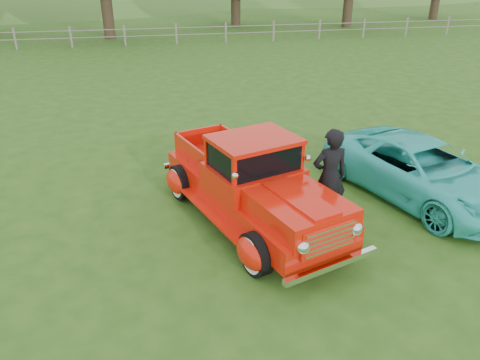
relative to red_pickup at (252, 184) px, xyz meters
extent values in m
plane|color=#254C14|center=(0.25, -0.86, -0.80)|extent=(140.00, 140.00, 0.00)
ellipsoid|color=#386124|center=(-17.75, 57.14, -5.75)|extent=(84.00, 60.00, 18.00)
ellipsoid|color=#386124|center=(20.25, 61.14, -4.65)|extent=(72.00, 52.00, 14.00)
cube|color=slate|center=(0.25, 21.14, -0.25)|extent=(48.00, 0.04, 0.04)
cube|color=slate|center=(0.25, 21.14, 0.15)|extent=(48.00, 0.04, 0.04)
cylinder|color=#302018|center=(5.25, 28.14, 1.07)|extent=(0.70, 0.70, 3.74)
cylinder|color=black|center=(-0.32, -1.70, -0.42)|extent=(0.47, 0.80, 0.76)
cylinder|color=black|center=(1.26, -1.18, -0.42)|extent=(0.47, 0.80, 0.76)
cylinder|color=black|center=(-1.28, 1.25, -0.42)|extent=(0.47, 0.80, 0.76)
cylinder|color=black|center=(0.29, 1.77, -0.42)|extent=(0.47, 0.80, 0.76)
cube|color=red|center=(-0.01, 0.04, -0.22)|extent=(2.92, 4.86, 0.44)
ellipsoid|color=red|center=(-0.38, -1.72, -0.38)|extent=(0.63, 0.84, 0.54)
ellipsoid|color=red|center=(1.33, -1.16, -0.38)|extent=(0.63, 0.84, 0.54)
ellipsoid|color=red|center=(-1.35, 1.23, -0.38)|extent=(0.63, 0.84, 0.54)
ellipsoid|color=red|center=(0.36, 1.79, -0.38)|extent=(0.63, 0.84, 0.54)
cube|color=red|center=(0.47, -1.44, 0.17)|extent=(1.76, 1.94, 0.42)
cube|color=red|center=(0.02, -0.06, 0.19)|extent=(1.94, 1.78, 0.44)
cube|color=black|center=(0.02, -0.06, 0.66)|extent=(1.72, 1.51, 0.50)
cube|color=red|center=(0.02, -0.06, 0.94)|extent=(1.82, 1.63, 0.08)
cube|color=red|center=(-0.43, 1.32, 0.15)|extent=(1.73, 2.22, 0.45)
cube|color=white|center=(0.72, -2.21, 0.05)|extent=(1.04, 0.43, 0.50)
cube|color=white|center=(0.76, -2.30, -0.38)|extent=(1.75, 0.66, 0.10)
cube|color=white|center=(-0.77, 2.33, -0.38)|extent=(1.66, 0.63, 0.10)
imported|color=#32CBC0|center=(3.80, 0.30, -0.17)|extent=(3.37, 4.92, 1.25)
imported|color=black|center=(1.44, -0.33, 0.17)|extent=(0.73, 0.51, 1.94)
camera|label=1|loc=(-1.85, -7.87, 3.97)|focal=35.00mm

